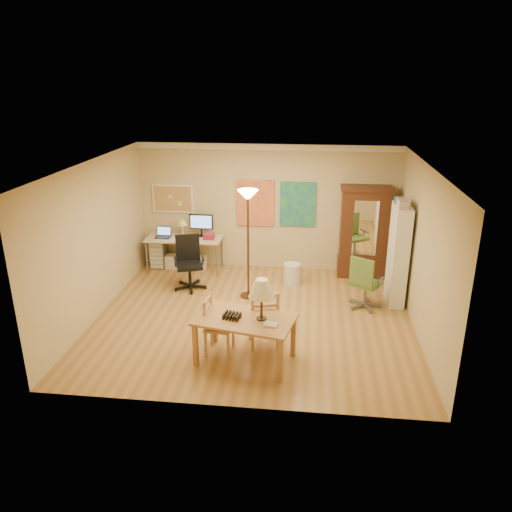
# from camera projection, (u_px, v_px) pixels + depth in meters

# --- Properties ---
(floor) EXTENTS (5.50, 5.50, 0.00)m
(floor) POSITION_uv_depth(u_px,v_px,m) (253.00, 318.00, 8.78)
(floor) COLOR olive
(floor) RESTS_ON ground
(crown_molding) EXTENTS (5.50, 0.08, 0.12)m
(crown_molding) POSITION_uv_depth(u_px,v_px,m) (268.00, 147.00, 10.16)
(crown_molding) COLOR white
(crown_molding) RESTS_ON floor
(corkboard) EXTENTS (0.90, 0.04, 0.62)m
(corkboard) POSITION_uv_depth(u_px,v_px,m) (173.00, 199.00, 10.79)
(corkboard) COLOR tan
(corkboard) RESTS_ON floor
(art_panel_left) EXTENTS (0.80, 0.04, 1.00)m
(art_panel_left) POSITION_uv_depth(u_px,v_px,m) (255.00, 203.00, 10.61)
(art_panel_left) COLOR gold
(art_panel_left) RESTS_ON floor
(art_panel_right) EXTENTS (0.75, 0.04, 0.95)m
(art_panel_right) POSITION_uv_depth(u_px,v_px,m) (298.00, 204.00, 10.52)
(art_panel_right) COLOR #23588C
(art_panel_right) RESTS_ON floor
(dining_table) EXTENTS (1.56, 1.13, 1.33)m
(dining_table) POSITION_uv_depth(u_px,v_px,m) (251.00, 310.00, 7.19)
(dining_table) COLOR brown
(dining_table) RESTS_ON floor
(ladder_chair_back) EXTENTS (0.54, 0.52, 0.97)m
(ladder_chair_back) POSITION_uv_depth(u_px,v_px,m) (264.00, 320.00, 7.75)
(ladder_chair_back) COLOR #AB724E
(ladder_chair_back) RESTS_ON floor
(ladder_chair_left) EXTENTS (0.42, 0.44, 0.91)m
(ladder_chair_left) POSITION_uv_depth(u_px,v_px,m) (217.00, 327.00, 7.59)
(ladder_chair_left) COLOR #AB724E
(ladder_chair_left) RESTS_ON floor
(torchiere_lamp) EXTENTS (0.38, 0.38, 2.09)m
(torchiere_lamp) POSITION_uv_depth(u_px,v_px,m) (248.00, 212.00, 9.06)
(torchiere_lamp) COLOR #452A1B
(torchiere_lamp) RESTS_ON floor
(computer_desk) EXTENTS (1.62, 0.71, 1.22)m
(computer_desk) POSITION_uv_depth(u_px,v_px,m) (187.00, 250.00, 10.82)
(computer_desk) COLOR #C2B08E
(computer_desk) RESTS_ON floor
(office_chair_black) EXTENTS (0.66, 0.66, 1.07)m
(office_chair_black) POSITION_uv_depth(u_px,v_px,m) (190.00, 275.00, 9.92)
(office_chair_black) COLOR black
(office_chair_black) RESTS_ON floor
(office_chair_green) EXTENTS (0.63, 0.63, 1.01)m
(office_chair_green) POSITION_uv_depth(u_px,v_px,m) (364.00, 294.00, 9.08)
(office_chair_green) COLOR slate
(office_chair_green) RESTS_ON floor
(drawer_cart) EXTENTS (0.33, 0.39, 0.65)m
(drawer_cart) POSITION_uv_depth(u_px,v_px,m) (159.00, 253.00, 11.00)
(drawer_cart) COLOR slate
(drawer_cart) RESTS_ON floor
(armoire) EXTENTS (1.04, 0.49, 1.92)m
(armoire) POSITION_uv_depth(u_px,v_px,m) (363.00, 238.00, 10.36)
(armoire) COLOR #32170D
(armoire) RESTS_ON floor
(bookshelf) EXTENTS (0.28, 0.74, 1.85)m
(bookshelf) POSITION_uv_depth(u_px,v_px,m) (398.00, 255.00, 9.12)
(bookshelf) COLOR white
(bookshelf) RESTS_ON floor
(wastebin) EXTENTS (0.35, 0.35, 0.43)m
(wastebin) POSITION_uv_depth(u_px,v_px,m) (292.00, 274.00, 10.13)
(wastebin) COLOR silver
(wastebin) RESTS_ON floor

